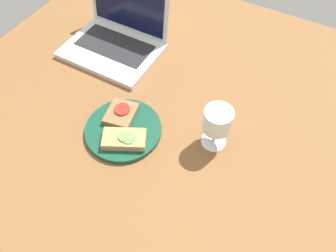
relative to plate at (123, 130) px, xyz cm
name	(u,v)px	position (x,y,z in cm)	size (l,w,h in cm)	color
wooden_table	(162,130)	(8.82, 6.48, -2.26)	(140.00, 140.00, 3.00)	brown
plate	(123,130)	(0.00, 0.00, 0.00)	(21.54, 21.54, 1.53)	#144733
sandwich_with_cucumber	(125,139)	(2.95, -3.47, 2.01)	(13.21, 10.84, 2.77)	#A88456
sandwich_with_tomato	(121,113)	(-2.87, 3.56, 1.76)	(9.51, 10.56, 2.38)	brown
wine_glass	(217,121)	(23.75, 9.22, 8.65)	(7.57, 7.57, 13.18)	white
laptop	(117,38)	(-21.90, 29.24, 3.25)	(31.26, 25.71, 21.33)	silver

